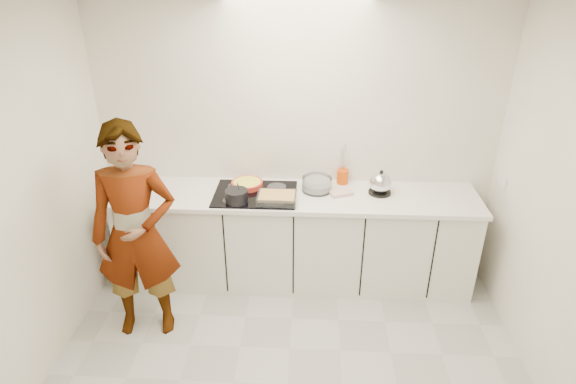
# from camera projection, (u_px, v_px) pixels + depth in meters

# --- Properties ---
(ceiling) EXTENTS (3.60, 3.20, 0.00)m
(ceiling) POSITION_uv_depth(u_px,v_px,m) (287.00, 6.00, 2.34)
(ceiling) COLOR white
(ceiling) RESTS_ON wall_back
(wall_back) EXTENTS (3.60, 0.00, 2.60)m
(wall_back) POSITION_uv_depth(u_px,v_px,m) (297.00, 140.00, 4.36)
(wall_back) COLOR white
(wall_back) RESTS_ON ground
(wall_left) EXTENTS (0.00, 3.20, 2.60)m
(wall_left) POSITION_uv_depth(u_px,v_px,m) (1.00, 225.00, 3.01)
(wall_left) COLOR white
(wall_left) RESTS_ON ground
(base_cabinets) EXTENTS (3.20, 0.58, 0.87)m
(base_cabinets) POSITION_uv_depth(u_px,v_px,m) (295.00, 240.00, 4.46)
(base_cabinets) COLOR silver
(base_cabinets) RESTS_ON floor
(countertop) EXTENTS (3.24, 0.64, 0.04)m
(countertop) POSITION_uv_depth(u_px,v_px,m) (295.00, 197.00, 4.26)
(countertop) COLOR white
(countertop) RESTS_ON base_cabinets
(hob) EXTENTS (0.72, 0.54, 0.01)m
(hob) POSITION_uv_depth(u_px,v_px,m) (255.00, 194.00, 4.24)
(hob) COLOR black
(hob) RESTS_ON countertop
(tart_dish) EXTENTS (0.37, 0.37, 0.05)m
(tart_dish) POSITION_uv_depth(u_px,v_px,m) (247.00, 184.00, 4.35)
(tart_dish) COLOR red
(tart_dish) RESTS_ON hob
(saucepan) EXTENTS (0.26, 0.26, 0.18)m
(saucepan) POSITION_uv_depth(u_px,v_px,m) (237.00, 196.00, 4.07)
(saucepan) COLOR black
(saucepan) RESTS_ON hob
(baking_dish) EXTENTS (0.34, 0.25, 0.06)m
(baking_dish) POSITION_uv_depth(u_px,v_px,m) (277.00, 197.00, 4.09)
(baking_dish) COLOR silver
(baking_dish) RESTS_ON hob
(mixing_bowl) EXTENTS (0.28, 0.28, 0.12)m
(mixing_bowl) POSITION_uv_depth(u_px,v_px,m) (317.00, 185.00, 4.29)
(mixing_bowl) COLOR silver
(mixing_bowl) RESTS_ON countertop
(tea_towel) EXTENTS (0.24, 0.21, 0.03)m
(tea_towel) POSITION_uv_depth(u_px,v_px,m) (340.00, 192.00, 4.25)
(tea_towel) COLOR white
(tea_towel) RESTS_ON countertop
(kettle) EXTENTS (0.21, 0.21, 0.23)m
(kettle) POSITION_uv_depth(u_px,v_px,m) (380.00, 184.00, 4.22)
(kettle) COLOR black
(kettle) RESTS_ON countertop
(utensil_crock) EXTENTS (0.14, 0.14, 0.13)m
(utensil_crock) POSITION_uv_depth(u_px,v_px,m) (343.00, 177.00, 4.42)
(utensil_crock) COLOR #D04504
(utensil_crock) RESTS_ON countertop
(cook) EXTENTS (0.71, 0.52, 1.79)m
(cook) POSITION_uv_depth(u_px,v_px,m) (136.00, 235.00, 3.68)
(cook) COLOR silver
(cook) RESTS_ON floor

